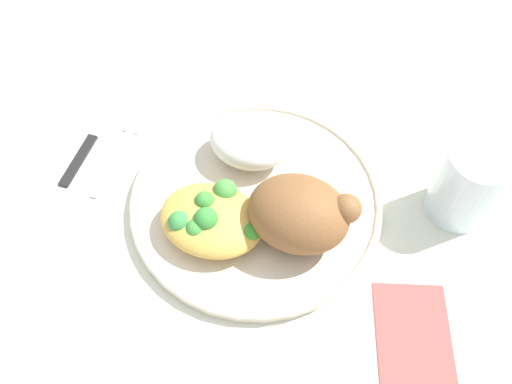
{
  "coord_description": "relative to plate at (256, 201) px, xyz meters",
  "views": [
    {
      "loc": [
        0.11,
        -0.31,
        0.53
      ],
      "look_at": [
        0.0,
        0.0,
        0.03
      ],
      "focal_mm": 37.38,
      "sensor_mm": 36.0,
      "label": 1
    }
  ],
  "objects": [
    {
      "name": "mac_cheese_with_broccoli",
      "position": [
        -0.03,
        -0.05,
        0.03
      ],
      "size": [
        0.11,
        0.09,
        0.04
      ],
      "color": "gold",
      "rests_on": "plate"
    },
    {
      "name": "roasted_chicken",
      "position": [
        0.06,
        -0.03,
        0.04
      ],
      "size": [
        0.12,
        0.09,
        0.07
      ],
      "color": "brown",
      "rests_on": "plate"
    },
    {
      "name": "water_glass",
      "position": [
        0.22,
        0.07,
        0.04
      ],
      "size": [
        0.07,
        0.07,
        0.1
      ],
      "primitive_type": "cylinder",
      "color": "silver",
      "rests_on": "ground_plane"
    },
    {
      "name": "fork",
      "position": [
        -0.19,
        0.02,
        -0.01
      ],
      "size": [
        0.02,
        0.14,
        0.01
      ],
      "color": "#B2B2B7",
      "rests_on": "ground_plane"
    },
    {
      "name": "napkin",
      "position": [
        0.2,
        -0.1,
        -0.01
      ],
      "size": [
        0.11,
        0.15,
        0.0
      ],
      "primitive_type": "cube",
      "rotation": [
        0.0,
        0.0,
        0.29
      ],
      "color": "#DB4C47",
      "rests_on": "ground_plane"
    },
    {
      "name": "rice_pile",
      "position": [
        -0.03,
        0.06,
        0.03
      ],
      "size": [
        0.09,
        0.07,
        0.05
      ],
      "primitive_type": "ellipsoid",
      "color": "white",
      "rests_on": "plate"
    },
    {
      "name": "plate",
      "position": [
        0.0,
        0.0,
        0.0
      ],
      "size": [
        0.29,
        0.29,
        0.02
      ],
      "color": "beige",
      "rests_on": "ground_plane"
    },
    {
      "name": "knife",
      "position": [
        -0.23,
        0.03,
        -0.01
      ],
      "size": [
        0.02,
        0.19,
        0.01
      ],
      "color": "black",
      "rests_on": "ground_plane"
    },
    {
      "name": "ground_plane",
      "position": [
        0.0,
        0.0,
        -0.01
      ],
      "size": [
        2.0,
        2.0,
        0.0
      ],
      "primitive_type": "plane",
      "color": "silver"
    }
  ]
}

